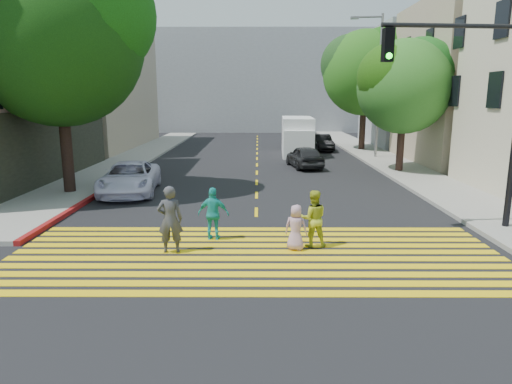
{
  "coord_description": "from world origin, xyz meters",
  "views": [
    {
      "loc": [
        0.05,
        -10.51,
        4.24
      ],
      "look_at": [
        0.0,
        3.0,
        1.4
      ],
      "focal_mm": 32.0,
      "sensor_mm": 36.0,
      "label": 1
    }
  ],
  "objects_px": {
    "silver_car": "(296,136)",
    "traffic_signal": "(482,93)",
    "pedestrian_child": "(296,228)",
    "tree_right_near": "(406,82)",
    "pedestrian_extra": "(213,214)",
    "tree_right_far": "(366,68)",
    "dark_car_parked": "(322,143)",
    "white_sedan": "(130,178)",
    "dark_car_near": "(305,157)",
    "pedestrian_man": "(170,219)",
    "pedestrian_woman": "(313,219)",
    "tree_left": "(59,31)",
    "white_van": "(297,137)"
  },
  "relations": [
    {
      "from": "pedestrian_woman",
      "to": "silver_car",
      "type": "height_order",
      "value": "pedestrian_woman"
    },
    {
      "from": "pedestrian_child",
      "to": "dark_car_parked",
      "type": "relative_size",
      "value": 0.34
    },
    {
      "from": "pedestrian_child",
      "to": "traffic_signal",
      "type": "bearing_deg",
      "value": -143.92
    },
    {
      "from": "dark_car_parked",
      "to": "tree_left",
      "type": "bearing_deg",
      "value": -132.06
    },
    {
      "from": "white_sedan",
      "to": "dark_car_near",
      "type": "bearing_deg",
      "value": 34.97
    },
    {
      "from": "white_sedan",
      "to": "silver_car",
      "type": "bearing_deg",
      "value": 60.51
    },
    {
      "from": "pedestrian_woman",
      "to": "traffic_signal",
      "type": "distance_m",
      "value": 6.43
    },
    {
      "from": "pedestrian_man",
      "to": "traffic_signal",
      "type": "height_order",
      "value": "traffic_signal"
    },
    {
      "from": "pedestrian_woman",
      "to": "pedestrian_child",
      "type": "distance_m",
      "value": 0.63
    },
    {
      "from": "tree_left",
      "to": "pedestrian_extra",
      "type": "relative_size",
      "value": 6.37
    },
    {
      "from": "silver_car",
      "to": "traffic_signal",
      "type": "relative_size",
      "value": 0.72
    },
    {
      "from": "tree_right_near",
      "to": "white_van",
      "type": "bearing_deg",
      "value": 122.88
    },
    {
      "from": "tree_right_far",
      "to": "white_sedan",
      "type": "xyz_separation_m",
      "value": [
        -14.03,
        -16.37,
        -5.67
      ]
    },
    {
      "from": "pedestrian_woman",
      "to": "dark_car_parked",
      "type": "relative_size",
      "value": 0.42
    },
    {
      "from": "tree_right_near",
      "to": "pedestrian_extra",
      "type": "bearing_deg",
      "value": -127.17
    },
    {
      "from": "silver_car",
      "to": "traffic_signal",
      "type": "height_order",
      "value": "traffic_signal"
    },
    {
      "from": "tree_right_far",
      "to": "tree_left",
      "type": "bearing_deg",
      "value": -134.9
    },
    {
      "from": "tree_right_far",
      "to": "traffic_signal",
      "type": "relative_size",
      "value": 1.41
    },
    {
      "from": "tree_right_near",
      "to": "white_sedan",
      "type": "xyz_separation_m",
      "value": [
        -13.74,
        -5.67,
        -4.33
      ]
    },
    {
      "from": "silver_car",
      "to": "dark_car_parked",
      "type": "distance_m",
      "value": 5.23
    },
    {
      "from": "tree_right_far",
      "to": "dark_car_parked",
      "type": "bearing_deg",
      "value": 179.72
    },
    {
      "from": "pedestrian_child",
      "to": "dark_car_parked",
      "type": "distance_m",
      "value": 24.35
    },
    {
      "from": "tree_right_near",
      "to": "traffic_signal",
      "type": "height_order",
      "value": "tree_right_near"
    },
    {
      "from": "tree_right_far",
      "to": "pedestrian_child",
      "type": "height_order",
      "value": "tree_right_far"
    },
    {
      "from": "dark_car_parked",
      "to": "pedestrian_child",
      "type": "bearing_deg",
      "value": -102.94
    },
    {
      "from": "dark_car_near",
      "to": "dark_car_parked",
      "type": "relative_size",
      "value": 1.01
    },
    {
      "from": "dark_car_parked",
      "to": "pedestrian_man",
      "type": "bearing_deg",
      "value": -110.59
    },
    {
      "from": "tree_right_near",
      "to": "white_van",
      "type": "relative_size",
      "value": 1.26
    },
    {
      "from": "white_van",
      "to": "traffic_signal",
      "type": "bearing_deg",
      "value": -76.55
    },
    {
      "from": "pedestrian_extra",
      "to": "dark_car_parked",
      "type": "xyz_separation_m",
      "value": [
        6.4,
        23.09,
        -0.16
      ]
    },
    {
      "from": "pedestrian_woman",
      "to": "silver_car",
      "type": "distance_m",
      "value": 28.72
    },
    {
      "from": "tree_right_near",
      "to": "dark_car_parked",
      "type": "relative_size",
      "value": 1.91
    },
    {
      "from": "silver_car",
      "to": "white_van",
      "type": "height_order",
      "value": "white_van"
    },
    {
      "from": "pedestrian_child",
      "to": "silver_car",
      "type": "xyz_separation_m",
      "value": [
        2.35,
        28.98,
        0.05
      ]
    },
    {
      "from": "pedestrian_extra",
      "to": "silver_car",
      "type": "relative_size",
      "value": 0.33
    },
    {
      "from": "tree_right_far",
      "to": "pedestrian_extra",
      "type": "relative_size",
      "value": 5.89
    },
    {
      "from": "tree_left",
      "to": "pedestrian_child",
      "type": "height_order",
      "value": "tree_left"
    },
    {
      "from": "pedestrian_child",
      "to": "white_sedan",
      "type": "height_order",
      "value": "white_sedan"
    },
    {
      "from": "tree_left",
      "to": "pedestrian_man",
      "type": "xyz_separation_m",
      "value": [
        5.78,
        -7.64,
        -5.92
      ]
    },
    {
      "from": "white_sedan",
      "to": "traffic_signal",
      "type": "height_order",
      "value": "traffic_signal"
    },
    {
      "from": "white_sedan",
      "to": "dark_car_parked",
      "type": "xyz_separation_m",
      "value": [
        10.76,
        16.38,
        -0.05
      ]
    },
    {
      "from": "tree_left",
      "to": "traffic_signal",
      "type": "relative_size",
      "value": 1.52
    },
    {
      "from": "pedestrian_extra",
      "to": "tree_right_far",
      "type": "bearing_deg",
      "value": -106.01
    },
    {
      "from": "pedestrian_woman",
      "to": "white_sedan",
      "type": "xyz_separation_m",
      "value": [
        -7.26,
        7.31,
        -0.13
      ]
    },
    {
      "from": "tree_right_far",
      "to": "silver_car",
      "type": "relative_size",
      "value": 1.95
    },
    {
      "from": "dark_car_near",
      "to": "pedestrian_extra",
      "type": "bearing_deg",
      "value": 63.81
    },
    {
      "from": "tree_left",
      "to": "pedestrian_woman",
      "type": "relative_size",
      "value": 6.18
    },
    {
      "from": "tree_right_near",
      "to": "tree_right_far",
      "type": "distance_m",
      "value": 10.79
    },
    {
      "from": "pedestrian_child",
      "to": "white_van",
      "type": "distance_m",
      "value": 21.36
    },
    {
      "from": "tree_right_near",
      "to": "white_sedan",
      "type": "height_order",
      "value": "tree_right_near"
    }
  ]
}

